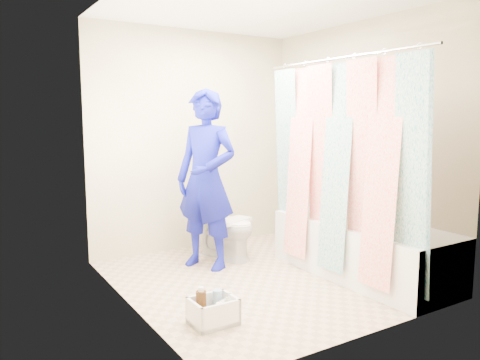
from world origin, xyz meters
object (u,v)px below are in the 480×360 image
plumber (206,179)px  cleaning_caddy (214,312)px  toilet (225,225)px  bathtub (362,247)px

plumber → cleaning_caddy: bearing=-56.0°
toilet → cleaning_caddy: (-0.86, -1.34, -0.26)m
bathtub → cleaning_caddy: bearing=-173.7°
toilet → plumber: plumber is taller
bathtub → toilet: toilet is taller
plumber → cleaning_caddy: plumber is taller
toilet → plumber: size_ratio=0.40×
cleaning_caddy → plumber: bearing=64.5°
plumber → cleaning_caddy: 1.52m
bathtub → cleaning_caddy: bathtub is taller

